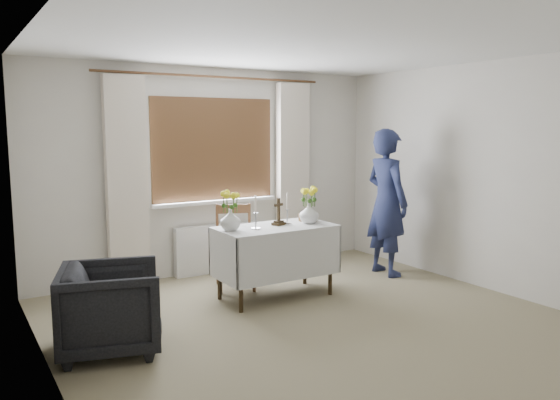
# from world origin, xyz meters

# --- Properties ---
(ground) EXTENTS (5.00, 5.00, 0.00)m
(ground) POSITION_xyz_m (0.00, 0.00, 0.00)
(ground) COLOR #817759
(ground) RESTS_ON ground
(altar_table) EXTENTS (1.24, 0.64, 0.76)m
(altar_table) POSITION_xyz_m (0.09, 1.18, 0.38)
(altar_table) COLOR silver
(altar_table) RESTS_ON ground
(wooden_chair) EXTENTS (0.55, 0.55, 0.93)m
(wooden_chair) POSITION_xyz_m (-0.12, 1.70, 0.47)
(wooden_chair) COLOR brown
(wooden_chair) RESTS_ON ground
(armchair) EXTENTS (0.96, 0.95, 0.71)m
(armchair) POSITION_xyz_m (-1.76, 0.67, 0.35)
(armchair) COLOR black
(armchair) RESTS_ON ground
(person) EXTENTS (0.45, 0.66, 1.77)m
(person) POSITION_xyz_m (1.71, 1.26, 0.89)
(person) COLOR navy
(person) RESTS_ON ground
(radiator) EXTENTS (1.10, 0.10, 0.60)m
(radiator) POSITION_xyz_m (0.00, 2.42, 0.30)
(radiator) COLOR silver
(radiator) RESTS_ON ground
(wooden_cross) EXTENTS (0.16, 0.14, 0.29)m
(wooden_cross) POSITION_xyz_m (0.15, 1.22, 0.91)
(wooden_cross) COLOR black
(wooden_cross) RESTS_ON altar_table
(candlestick_left) EXTENTS (0.12, 0.12, 0.34)m
(candlestick_left) POSITION_xyz_m (-0.16, 1.15, 0.93)
(candlestick_left) COLOR silver
(candlestick_left) RESTS_ON altar_table
(candlestick_right) EXTENTS (0.12, 0.12, 0.34)m
(candlestick_right) POSITION_xyz_m (0.24, 1.19, 0.93)
(candlestick_right) COLOR silver
(candlestick_right) RESTS_ON altar_table
(flower_vase_left) EXTENTS (0.25, 0.25, 0.22)m
(flower_vase_left) POSITION_xyz_m (-0.42, 1.21, 0.87)
(flower_vase_left) COLOR silver
(flower_vase_left) RESTS_ON altar_table
(flower_vase_right) EXTENTS (0.21, 0.21, 0.22)m
(flower_vase_right) POSITION_xyz_m (0.49, 1.14, 0.87)
(flower_vase_right) COLOR silver
(flower_vase_right) RESTS_ON altar_table
(wicker_basket) EXTENTS (0.25, 0.25, 0.08)m
(wicker_basket) POSITION_xyz_m (0.56, 1.27, 0.80)
(wicker_basket) COLOR brown
(wicker_basket) RESTS_ON altar_table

